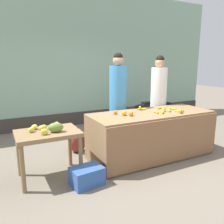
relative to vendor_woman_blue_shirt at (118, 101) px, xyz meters
The scene contains 12 objects.
ground_plane 1.19m from the vendor_woman_blue_shirt, 102.10° to the right, with size 24.00×24.00×0.00m, color #756B5B.
market_wall_back 2.28m from the vendor_woman_blue_shirt, 93.98° to the left, with size 8.91×0.23×3.60m.
fruit_stall_counter 0.95m from the vendor_woman_blue_shirt, 65.50° to the right, with size 2.28×0.91×0.83m.
side_table_wooden 1.72m from the vendor_woman_blue_shirt, 155.80° to the right, with size 0.90×0.64×0.73m.
banana_bunch_pile 0.93m from the vendor_woman_blue_shirt, 50.86° to the right, with size 0.69×0.69×0.07m.
orange_pile 0.72m from the vendor_woman_blue_shirt, 109.10° to the right, with size 0.25×0.31×0.08m.
mango_papaya_pile 1.68m from the vendor_woman_blue_shirt, 154.93° to the right, with size 0.50×0.45×0.14m.
vendor_woman_blue_shirt is the anchor object (origin of this frame).
vendor_woman_white_shirt 0.97m from the vendor_woman_blue_shirt, ahead, with size 0.34×0.34×1.86m.
parked_motorcycle 1.86m from the vendor_woman_blue_shirt, 30.06° to the left, with size 1.60×0.18×0.88m.
produce_crate 1.80m from the vendor_woman_blue_shirt, 134.29° to the right, with size 0.44×0.32×0.26m, color #3359A5.
produce_sack 1.12m from the vendor_woman_blue_shirt, behind, with size 0.36×0.30×0.47m, color maroon.
Camera 1 is at (-2.02, -3.30, 1.71)m, focal length 36.99 mm.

